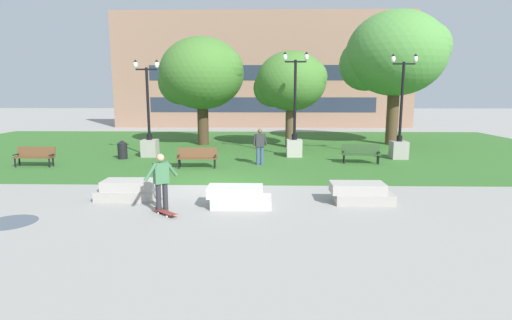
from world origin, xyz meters
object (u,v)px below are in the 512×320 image
person_skateboarder (161,180)px  park_bench_far_left (361,153)px  person_bystander_near_lawn (260,144)px  lamp_post_center (294,136)px  skateboard (166,212)px  park_bench_near_left (197,156)px  concrete_block_center (128,190)px  concrete_block_right (361,193)px  trash_bin (122,149)px  lamp_post_left (399,138)px  concrete_block_left (239,197)px  lamp_post_right (149,137)px  park_bench_near_right (35,155)px

person_skateboarder → park_bench_far_left: person_skateboarder is taller
person_bystander_near_lawn → lamp_post_center: bearing=54.1°
skateboard → park_bench_near_left: park_bench_near_left is taller
concrete_block_center → concrete_block_right: same height
person_skateboarder → park_bench_near_left: person_skateboarder is taller
park_bench_far_left → trash_bin: trash_bin is taller
lamp_post_left → skateboard: bearing=-134.8°
concrete_block_left → lamp_post_right: 10.72m
concrete_block_center → skateboard: bearing=-45.1°
skateboard → person_bystander_near_lawn: 8.30m
concrete_block_right → park_bench_far_left: park_bench_far_left is taller
park_bench_far_left → trash_bin: size_ratio=1.92×
skateboard → lamp_post_right: lamp_post_right is taller
park_bench_far_left → trash_bin: (-11.96, 1.00, -0.04)m
concrete_block_center → person_skateboarder: person_skateboarder is taller
concrete_block_center → park_bench_near_left: (1.34, 5.42, 0.23)m
concrete_block_left → park_bench_near_left: 6.60m
lamp_post_center → lamp_post_left: 5.38m
park_bench_near_right → lamp_post_center: 12.60m
lamp_post_right → person_skateboarder: bearing=-72.1°
skateboard → park_bench_far_left: size_ratio=0.48×
lamp_post_right → lamp_post_left: bearing=-1.6°
lamp_post_right → person_bystander_near_lawn: bearing=-21.2°
concrete_block_left → lamp_post_center: size_ratio=0.35×
concrete_block_center → concrete_block_left: (3.64, -0.76, 0.00)m
park_bench_far_left → skateboard: bearing=-131.6°
lamp_post_left → lamp_post_right: size_ratio=1.05×
lamp_post_left → person_bystander_near_lawn: (-7.15, -1.92, -0.10)m
trash_bin → concrete_block_center: bearing=-69.4°
skateboard → lamp_post_center: lamp_post_center is taller
park_bench_near_left → person_bystander_near_lawn: (2.84, 0.79, 0.44)m
lamp_post_right → park_bench_far_left: bearing=-9.3°
person_skateboarder → person_bystander_near_lawn: bearing=70.4°
park_bench_near_right → person_bystander_near_lawn: (10.39, 0.67, 0.44)m
person_skateboarder → park_bench_far_left: 11.10m
concrete_block_right → park_bench_far_left: (1.63, 6.97, 0.23)m
skateboard → person_bystander_near_lawn: bearing=72.0°
skateboard → concrete_block_right: bearing=13.5°
concrete_block_center → trash_bin: trash_bin is taller
person_skateboarder → trash_bin: 10.11m
skateboard → lamp_post_right: bearing=108.2°
concrete_block_center → lamp_post_center: 10.58m
concrete_block_center → park_bench_far_left: park_bench_far_left is taller
park_bench_near_right → trash_bin: trash_bin is taller
concrete_block_right → concrete_block_center: bearing=178.2°
concrete_block_right → park_bench_near_right: 14.81m
park_bench_far_left → lamp_post_left: size_ratio=0.35×
skateboard → concrete_block_center: bearing=134.9°
concrete_block_left → park_bench_near_left: size_ratio=1.05×
park_bench_far_left → lamp_post_left: lamp_post_left is taller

